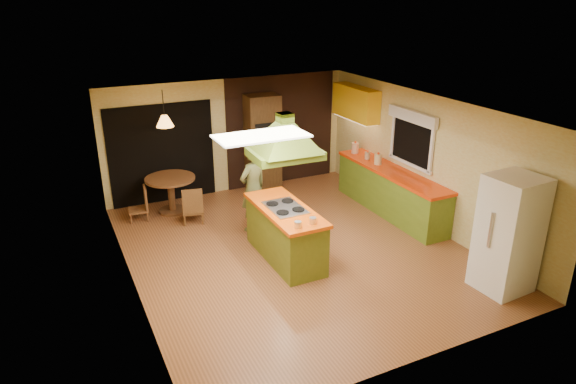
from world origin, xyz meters
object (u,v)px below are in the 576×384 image
man (253,188)px  canister_large (355,148)px  dining_table (171,188)px  refrigerator (509,234)px  kitchen_island (285,233)px  wall_oven (262,143)px

man → canister_large: size_ratio=7.30×
dining_table → man: bearing=-51.2°
refrigerator → canister_large: size_ratio=7.94×
kitchen_island → refrigerator: refrigerator is taller
kitchen_island → dining_table: size_ratio=1.85×
man → wall_oven: 2.13m
refrigerator → canister_large: refrigerator is taller
man → dining_table: man is taller
man → wall_oven: (0.99, 1.87, 0.25)m
kitchen_island → canister_large: bearing=37.5°
kitchen_island → man: man is taller
refrigerator → dining_table: (-3.81, 5.02, -0.37)m
dining_table → canister_large: 4.02m
wall_oven → canister_large: (1.74, -1.07, -0.05)m
dining_table → canister_large: canister_large is taller
kitchen_island → wall_oven: 3.34m
kitchen_island → canister_large: size_ratio=8.14×
refrigerator → wall_oven: size_ratio=0.83×
canister_large → man: bearing=-163.7°
wall_oven → man: bearing=-115.0°
kitchen_island → dining_table: kitchen_island is taller
wall_oven → dining_table: (-2.19, -0.38, -0.55)m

